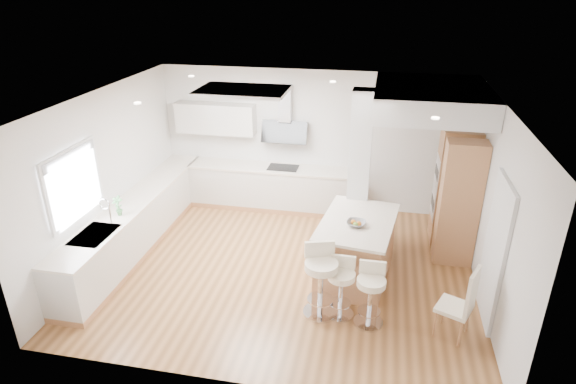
% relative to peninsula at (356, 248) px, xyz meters
% --- Properties ---
extents(ground, '(6.00, 6.00, 0.00)m').
position_rel_peninsula_xyz_m(ground, '(-1.12, -0.03, -0.50)').
color(ground, '#9F693B').
rests_on(ground, ground).
extents(ceiling, '(6.00, 5.00, 0.02)m').
position_rel_peninsula_xyz_m(ceiling, '(-1.12, -0.03, -0.50)').
color(ceiling, silver).
rests_on(ceiling, ground).
extents(wall_back, '(6.00, 0.04, 2.80)m').
position_rel_peninsula_xyz_m(wall_back, '(-1.12, 2.47, 0.90)').
color(wall_back, silver).
rests_on(wall_back, ground).
extents(wall_left, '(0.04, 5.00, 2.80)m').
position_rel_peninsula_xyz_m(wall_left, '(-4.12, -0.03, 0.90)').
color(wall_left, silver).
rests_on(wall_left, ground).
extents(wall_right, '(0.04, 5.00, 2.80)m').
position_rel_peninsula_xyz_m(wall_right, '(1.88, -0.03, 0.90)').
color(wall_right, silver).
rests_on(wall_right, ground).
extents(skylight, '(4.10, 2.10, 0.06)m').
position_rel_peninsula_xyz_m(skylight, '(-1.91, 0.57, 2.27)').
color(skylight, silver).
rests_on(skylight, ground).
extents(window_left, '(0.06, 1.28, 1.07)m').
position_rel_peninsula_xyz_m(window_left, '(-4.07, -0.93, 1.20)').
color(window_left, white).
rests_on(window_left, ground).
extents(doorway_right, '(0.05, 1.00, 2.10)m').
position_rel_peninsula_xyz_m(doorway_right, '(1.85, -0.63, 0.50)').
color(doorway_right, '#4A413A').
rests_on(doorway_right, ground).
extents(counter_left, '(0.63, 4.50, 1.35)m').
position_rel_peninsula_xyz_m(counter_left, '(-3.82, 0.20, -0.04)').
color(counter_left, '#B77D4E').
rests_on(counter_left, ground).
extents(counter_back, '(3.62, 0.63, 2.50)m').
position_rel_peninsula_xyz_m(counter_back, '(-2.03, 2.19, 0.20)').
color(counter_back, '#B77D4E').
rests_on(counter_back, ground).
extents(pillar, '(0.35, 0.35, 2.80)m').
position_rel_peninsula_xyz_m(pillar, '(-0.07, 0.92, 0.90)').
color(pillar, silver).
rests_on(pillar, ground).
extents(soffit, '(1.78, 2.20, 0.40)m').
position_rel_peninsula_xyz_m(soffit, '(0.98, 1.37, 2.10)').
color(soffit, silver).
rests_on(soffit, ground).
extents(oven_column, '(0.63, 1.21, 2.10)m').
position_rel_peninsula_xyz_m(oven_column, '(1.56, 1.19, 0.55)').
color(oven_column, '#B77D4E').
rests_on(oven_column, ground).
extents(peninsula, '(1.28, 1.75, 1.06)m').
position_rel_peninsula_xyz_m(peninsula, '(0.00, 0.00, 0.00)').
color(peninsula, '#B77D4E').
rests_on(peninsula, ground).
extents(bar_stool_a, '(0.60, 0.60, 1.07)m').
position_rel_peninsula_xyz_m(bar_stool_a, '(-0.43, -1.04, 0.11)').
color(bar_stool_a, silver).
rests_on(bar_stool_a, ground).
extents(bar_stool_b, '(0.41, 0.41, 0.89)m').
position_rel_peninsula_xyz_m(bar_stool_b, '(-0.14, -1.02, 0.00)').
color(bar_stool_b, silver).
rests_on(bar_stool_b, ground).
extents(bar_stool_c, '(0.41, 0.41, 0.91)m').
position_rel_peninsula_xyz_m(bar_stool_c, '(0.27, -1.13, 0.02)').
color(bar_stool_c, silver).
rests_on(bar_stool_c, ground).
extents(dining_chair, '(0.55, 0.55, 1.07)m').
position_rel_peninsula_xyz_m(dining_chair, '(1.44, -1.20, 0.07)').
color(dining_chair, '#F5E6C7').
rests_on(dining_chair, ground).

